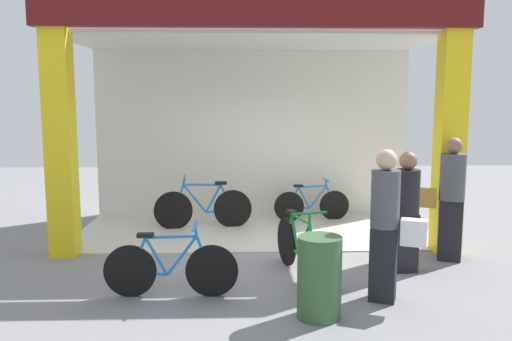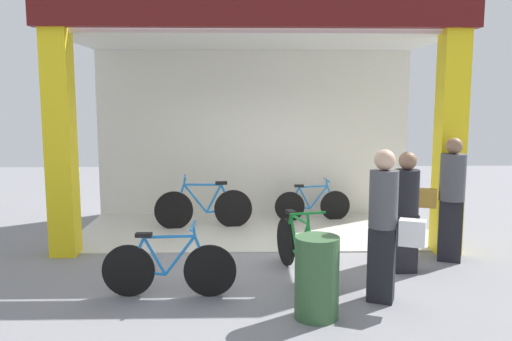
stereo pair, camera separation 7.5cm
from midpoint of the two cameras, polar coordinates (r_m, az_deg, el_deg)
name	(u,v)px [view 1 (the left image)]	position (r m, az deg, el deg)	size (l,w,h in m)	color
ground_plane	(258,253)	(7.89, -0.11, -8.96)	(20.01, 20.01, 0.00)	gray
shop_facade	(254,110)	(9.04, -0.42, 6.64)	(6.21, 2.96, 3.85)	beige
bicycle_inside_0	(204,208)	(9.29, -5.95, -4.02)	(1.71, 0.47, 0.95)	black
bicycle_inside_1	(312,204)	(9.89, 5.84, -3.68)	(1.43, 0.39, 0.79)	black
bicycle_parked_0	(170,268)	(6.23, -9.63, -10.40)	(1.56, 0.43, 0.86)	black
bicycle_parked_1	(300,249)	(6.82, 4.45, -8.49)	(0.53, 1.62, 0.92)	black
pedestrian_1	(387,224)	(6.05, 13.72, -5.72)	(0.67, 0.46, 1.73)	black
pedestrian_2	(406,210)	(7.17, 15.66, -4.19)	(0.55, 0.34, 1.60)	black
pedestrian_3	(450,197)	(7.85, 20.11, -2.74)	(0.66, 0.45, 1.75)	black
trash_bin	(319,277)	(5.60, 6.50, -11.46)	(0.46, 0.46, 0.87)	#335933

